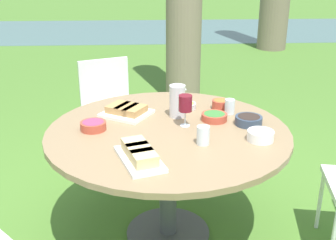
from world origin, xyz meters
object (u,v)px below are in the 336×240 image
(chair_near_left, at_px, (109,103))
(wine_glass, at_px, (185,104))
(water_pitcher, at_px, (177,101))
(dining_table, at_px, (168,144))

(chair_near_left, distance_m, wine_glass, 1.29)
(chair_near_left, bearing_deg, water_pitcher, -60.63)
(dining_table, xyz_separation_m, wine_glass, (0.11, 0.05, 0.24))
(water_pitcher, height_order, wine_glass, water_pitcher)
(water_pitcher, distance_m, wine_glass, 0.17)
(dining_table, relative_size, wine_glass, 7.39)
(dining_table, bearing_deg, chair_near_left, 111.66)
(chair_near_left, relative_size, wine_glass, 4.49)
(chair_near_left, bearing_deg, wine_glass, -62.96)
(water_pitcher, bearing_deg, wine_glass, -77.82)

